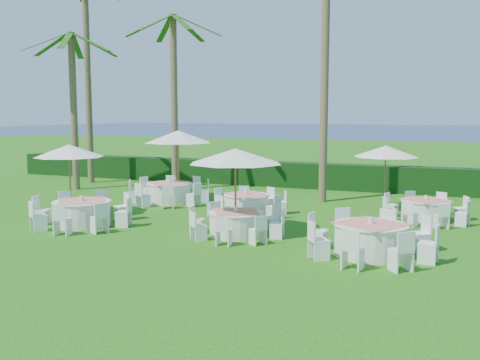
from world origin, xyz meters
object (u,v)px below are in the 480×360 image
(banquet_table_c, at_px, (370,239))
(umbrella_c, at_px, (178,137))
(umbrella_d, at_px, (386,151))
(banquet_table_d, at_px, (169,192))
(umbrella_a, at_px, (69,151))
(umbrella_b, at_px, (235,156))
(banquet_table_a, at_px, (82,212))
(banquet_table_e, at_px, (246,204))
(banquet_table_b, at_px, (236,223))
(banquet_table_f, at_px, (425,210))

(banquet_table_c, relative_size, umbrella_c, 1.14)
(umbrella_d, bearing_deg, banquet_table_d, -171.07)
(umbrella_a, bearing_deg, umbrella_c, 66.50)
(umbrella_b, xyz_separation_m, umbrella_c, (-4.56, 4.90, 0.30))
(umbrella_c, bearing_deg, banquet_table_d, -101.23)
(umbrella_a, bearing_deg, banquet_table_a, -39.83)
(banquet_table_d, bearing_deg, umbrella_c, 78.77)
(banquet_table_a, relative_size, umbrella_c, 1.10)
(banquet_table_d, relative_size, banquet_table_e, 1.13)
(banquet_table_b, bearing_deg, umbrella_b, 120.48)
(banquet_table_a, xyz_separation_m, banquet_table_f, (10.19, 4.89, -0.05))
(banquet_table_c, relative_size, banquet_table_f, 1.18)
(banquet_table_d, xyz_separation_m, banquet_table_f, (9.81, -0.08, -0.05))
(banquet_table_e, distance_m, umbrella_c, 4.67)
(umbrella_b, bearing_deg, banquet_table_c, -12.57)
(umbrella_a, xyz_separation_m, umbrella_d, (10.09, 5.10, -0.08))
(banquet_table_f, xyz_separation_m, umbrella_d, (-1.51, 1.39, 1.83))
(banquet_table_a, bearing_deg, umbrella_d, 35.86)
(banquet_table_a, relative_size, banquet_table_e, 1.14)
(banquet_table_e, bearing_deg, umbrella_a, -154.92)
(banquet_table_b, height_order, umbrella_c, umbrella_c)
(banquet_table_e, bearing_deg, banquet_table_a, -137.87)
(banquet_table_a, relative_size, banquet_table_c, 0.97)
(banquet_table_b, distance_m, banquet_table_d, 6.52)
(banquet_table_d, distance_m, umbrella_c, 2.29)
(banquet_table_e, xyz_separation_m, umbrella_a, (-5.59, -2.62, 1.91))
(umbrella_c, height_order, umbrella_d, umbrella_c)
(banquet_table_d, xyz_separation_m, umbrella_b, (4.68, -4.32, 1.91))
(banquet_table_f, xyz_separation_m, umbrella_b, (-5.13, -4.23, 1.96))
(banquet_table_d, relative_size, umbrella_c, 1.09)
(banquet_table_b, bearing_deg, banquet_table_a, -174.31)
(banquet_table_d, bearing_deg, banquet_table_f, -0.47)
(banquet_table_a, xyz_separation_m, banquet_table_b, (5.15, 0.51, -0.05))
(banquet_table_e, xyz_separation_m, umbrella_d, (4.49, 2.48, 1.83))
(banquet_table_b, bearing_deg, umbrella_c, 132.70)
(banquet_table_b, relative_size, umbrella_d, 1.18)
(banquet_table_e, relative_size, umbrella_a, 1.12)
(banquet_table_a, relative_size, banquet_table_f, 1.15)
(banquet_table_c, height_order, banquet_table_e, banquet_table_c)
(banquet_table_b, bearing_deg, umbrella_a, 174.26)
(banquet_table_b, xyz_separation_m, umbrella_b, (-0.08, 0.14, 1.96))
(banquet_table_b, height_order, umbrella_b, umbrella_b)
(banquet_table_a, bearing_deg, umbrella_a, 140.17)
(banquet_table_d, xyz_separation_m, umbrella_c, (0.12, 0.58, 2.21))
(banquet_table_f, relative_size, umbrella_b, 0.99)
(banquet_table_e, height_order, umbrella_b, umbrella_b)
(banquet_table_d, relative_size, banquet_table_f, 1.14)
(banquet_table_e, bearing_deg, umbrella_b, -74.41)
(umbrella_b, height_order, umbrella_d, umbrella_b)
(banquet_table_b, distance_m, banquet_table_f, 6.68)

